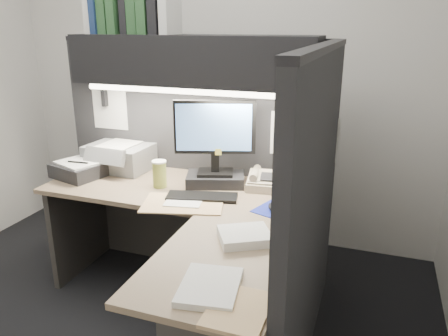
{
  "coord_description": "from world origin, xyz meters",
  "views": [
    {
      "loc": [
        1.23,
        -1.78,
        1.71
      ],
      "look_at": [
        0.41,
        0.51,
        0.91
      ],
      "focal_mm": 35.0,
      "sensor_mm": 36.0,
      "label": 1
    }
  ],
  "objects_px": {
    "overhead_shelf": "(193,60)",
    "keyboard": "(202,197)",
    "coffee_cup": "(160,175)",
    "monitor": "(215,152)",
    "desk": "(193,284)",
    "printer": "(122,156)",
    "notebook_stack": "(78,170)",
    "telephone": "(264,182)"
  },
  "relations": [
    {
      "from": "desk",
      "to": "keyboard",
      "type": "distance_m",
      "value": 0.54
    },
    {
      "from": "desk",
      "to": "monitor",
      "type": "height_order",
      "value": "monitor"
    },
    {
      "from": "desk",
      "to": "printer",
      "type": "height_order",
      "value": "printer"
    },
    {
      "from": "keyboard",
      "to": "coffee_cup",
      "type": "bearing_deg",
      "value": 150.11
    },
    {
      "from": "overhead_shelf",
      "to": "keyboard",
      "type": "distance_m",
      "value": 0.84
    },
    {
      "from": "monitor",
      "to": "printer",
      "type": "height_order",
      "value": "monitor"
    },
    {
      "from": "desk",
      "to": "notebook_stack",
      "type": "xyz_separation_m",
      "value": [
        -1.06,
        0.52,
        0.33
      ]
    },
    {
      "from": "desk",
      "to": "telephone",
      "type": "height_order",
      "value": "telephone"
    },
    {
      "from": "overhead_shelf",
      "to": "monitor",
      "type": "relative_size",
      "value": 2.85
    },
    {
      "from": "monitor",
      "to": "coffee_cup",
      "type": "bearing_deg",
      "value": -172.61
    },
    {
      "from": "overhead_shelf",
      "to": "desk",
      "type": "bearing_deg",
      "value": -68.21
    },
    {
      "from": "monitor",
      "to": "desk",
      "type": "bearing_deg",
      "value": -97.22
    },
    {
      "from": "printer",
      "to": "notebook_stack",
      "type": "relative_size",
      "value": 1.4
    },
    {
      "from": "notebook_stack",
      "to": "printer",
      "type": "bearing_deg",
      "value": 57.54
    },
    {
      "from": "coffee_cup",
      "to": "monitor",
      "type": "bearing_deg",
      "value": 25.57
    },
    {
      "from": "desk",
      "to": "monitor",
      "type": "xyz_separation_m",
      "value": [
        -0.13,
        0.68,
        0.5
      ]
    },
    {
      "from": "overhead_shelf",
      "to": "notebook_stack",
      "type": "distance_m",
      "value": 1.07
    },
    {
      "from": "coffee_cup",
      "to": "printer",
      "type": "relative_size",
      "value": 0.37
    },
    {
      "from": "telephone",
      "to": "coffee_cup",
      "type": "xyz_separation_m",
      "value": [
        -0.63,
        -0.19,
        0.04
      ]
    },
    {
      "from": "desk",
      "to": "notebook_stack",
      "type": "bearing_deg",
      "value": 153.85
    },
    {
      "from": "telephone",
      "to": "printer",
      "type": "relative_size",
      "value": 0.5
    },
    {
      "from": "monitor",
      "to": "keyboard",
      "type": "xyz_separation_m",
      "value": [
        0.01,
        -0.24,
        -0.21
      ]
    },
    {
      "from": "keyboard",
      "to": "printer",
      "type": "relative_size",
      "value": 0.96
    },
    {
      "from": "coffee_cup",
      "to": "printer",
      "type": "distance_m",
      "value": 0.5
    },
    {
      "from": "overhead_shelf",
      "to": "monitor",
      "type": "xyz_separation_m",
      "value": [
        0.17,
        -0.07,
        -0.55
      ]
    },
    {
      "from": "telephone",
      "to": "coffee_cup",
      "type": "height_order",
      "value": "coffee_cup"
    },
    {
      "from": "printer",
      "to": "notebook_stack",
      "type": "distance_m",
      "value": 0.32
    },
    {
      "from": "monitor",
      "to": "coffee_cup",
      "type": "xyz_separation_m",
      "value": [
        -0.32,
        -0.15,
        -0.14
      ]
    },
    {
      "from": "monitor",
      "to": "keyboard",
      "type": "relative_size",
      "value": 1.31
    },
    {
      "from": "desk",
      "to": "coffee_cup",
      "type": "relative_size",
      "value": 10.52
    },
    {
      "from": "desk",
      "to": "notebook_stack",
      "type": "height_order",
      "value": "notebook_stack"
    },
    {
      "from": "overhead_shelf",
      "to": "notebook_stack",
      "type": "height_order",
      "value": "overhead_shelf"
    },
    {
      "from": "monitor",
      "to": "telephone",
      "type": "xyz_separation_m",
      "value": [
        0.31,
        0.04,
        -0.17
      ]
    },
    {
      "from": "printer",
      "to": "monitor",
      "type": "bearing_deg",
      "value": -4.81
    },
    {
      "from": "coffee_cup",
      "to": "notebook_stack",
      "type": "xyz_separation_m",
      "value": [
        -0.61,
        -0.01,
        -0.03
      ]
    },
    {
      "from": "desk",
      "to": "keyboard",
      "type": "xyz_separation_m",
      "value": [
        -0.12,
        0.44,
        0.3
      ]
    },
    {
      "from": "telephone",
      "to": "printer",
      "type": "bearing_deg",
      "value": 168.75
    },
    {
      "from": "keyboard",
      "to": "coffee_cup",
      "type": "height_order",
      "value": "coffee_cup"
    },
    {
      "from": "telephone",
      "to": "notebook_stack",
      "type": "height_order",
      "value": "notebook_stack"
    },
    {
      "from": "notebook_stack",
      "to": "monitor",
      "type": "bearing_deg",
      "value": 10.13
    },
    {
      "from": "monitor",
      "to": "coffee_cup",
      "type": "height_order",
      "value": "monitor"
    },
    {
      "from": "keyboard",
      "to": "coffee_cup",
      "type": "distance_m",
      "value": 0.35
    }
  ]
}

